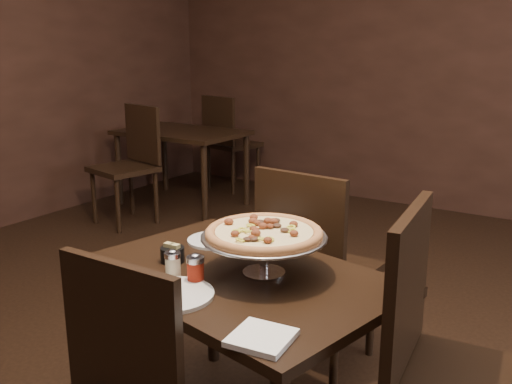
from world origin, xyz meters
The scene contains 15 objects.
room centered at (0.06, 0.03, 1.40)m, with size 6.04×7.04×2.84m.
dining_table centered at (0.08, -0.04, 0.59)m, with size 1.20×0.92×0.68m.
background_table centered at (-2.20, 2.37, 0.60)m, with size 1.11×0.74×0.69m.
pizza_stand centered at (0.17, 0.00, 0.82)m, with size 0.44×0.44×0.18m.
parmesan_shaker centered at (-0.08, -0.19, 0.72)m, with size 0.06×0.06×0.10m.
pepper_flake_shaker centered at (0.02, -0.19, 0.73)m, with size 0.06×0.06×0.11m.
packet_caddy centered at (-0.17, -0.08, 0.70)m, with size 0.09×0.09×0.07m.
napkin_stack centered at (0.41, -0.39, 0.68)m, with size 0.16×0.16×0.02m, color white.
plate_left centered at (-0.18, 0.18, 0.68)m, with size 0.22×0.22×0.01m, color white.
plate_near centered at (0.03, -0.31, 0.68)m, with size 0.27×0.27×0.01m, color white.
serving_spatula centered at (0.29, -0.06, 0.82)m, with size 0.16×0.16×0.02m.
chair_far centered at (0.08, 0.56, 0.51)m, with size 0.47×0.47×0.94m.
chair_side centered at (0.82, -0.01, 0.55)m, with size 0.52×0.52×1.00m.
bg_chair_far centered at (-2.18, 3.06, 0.52)m, with size 0.52×0.52×0.95m.
bg_chair_near centered at (-2.21, 1.74, 0.53)m, with size 0.53×0.53×0.97m.
Camera 1 is at (1.15, -1.57, 1.45)m, focal length 40.00 mm.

